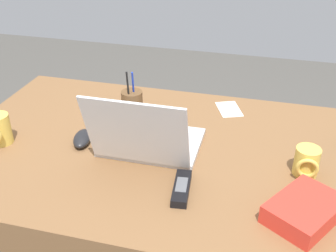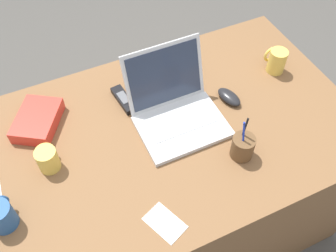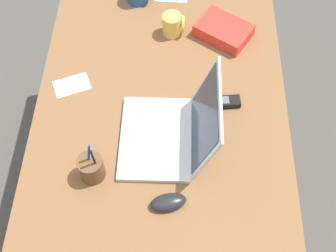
# 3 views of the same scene
# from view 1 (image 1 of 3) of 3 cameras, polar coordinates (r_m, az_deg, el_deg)

# --- Properties ---
(desk) EXTENTS (1.48, 0.89, 0.75)m
(desk) POSITION_cam_1_polar(r_m,az_deg,el_deg) (1.59, 0.54, -14.54)
(desk) COLOR brown
(desk) RESTS_ON ground
(laptop) EXTENTS (0.32, 0.31, 0.25)m
(laptop) POSITION_cam_1_polar(r_m,az_deg,el_deg) (1.31, -2.89, -1.84)
(laptop) COLOR silver
(laptop) RESTS_ON desk
(computer_mouse) EXTENTS (0.08, 0.12, 0.03)m
(computer_mouse) POSITION_cam_1_polar(r_m,az_deg,el_deg) (1.41, -11.78, -1.69)
(computer_mouse) COLOR black
(computer_mouse) RESTS_ON desk
(coffee_mug_spare) EXTENTS (0.07, 0.09, 0.09)m
(coffee_mug_spare) POSITION_cam_1_polar(r_m,az_deg,el_deg) (1.29, 18.62, -4.74)
(coffee_mug_spare) COLOR #E0BC4C
(coffee_mug_spare) RESTS_ON desk
(cordless_phone) EXTENTS (0.06, 0.15, 0.03)m
(cordless_phone) POSITION_cam_1_polar(r_m,az_deg,el_deg) (1.17, 1.89, -8.58)
(cordless_phone) COLOR black
(cordless_phone) RESTS_ON desk
(pen_holder) EXTENTS (0.08, 0.08, 0.18)m
(pen_holder) POSITION_cam_1_polar(r_m,az_deg,el_deg) (1.56, -4.99, 3.30)
(pen_holder) COLOR brown
(pen_holder) RESTS_ON desk
(snack_bag) EXTENTS (0.23, 0.24, 0.05)m
(snack_bag) POSITION_cam_1_polar(r_m,az_deg,el_deg) (1.14, 18.39, -10.97)
(snack_bag) COLOR red
(snack_bag) RESTS_ON desk
(paper_note_near_laptop) EXTENTS (0.12, 0.15, 0.00)m
(paper_note_near_laptop) POSITION_cam_1_polar(r_m,az_deg,el_deg) (1.62, 8.44, 2.32)
(paper_note_near_laptop) COLOR white
(paper_note_near_laptop) RESTS_ON desk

